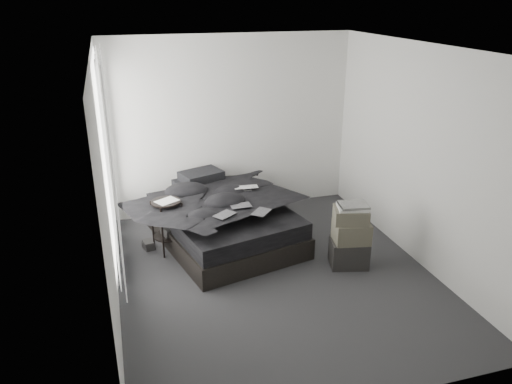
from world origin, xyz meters
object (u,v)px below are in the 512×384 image
object	(u,v)px
bed	(224,232)
box_lower	(349,253)
side_stand	(168,226)
laptop	(247,184)

from	to	relation	value
bed	box_lower	size ratio (longest dim) A/B	4.53
side_stand	box_lower	size ratio (longest dim) A/B	1.54
bed	side_stand	world-z (taller)	side_stand
bed	side_stand	size ratio (longest dim) A/B	2.94
laptop	side_stand	world-z (taller)	laptop
laptop	side_stand	bearing A→B (deg)	-165.33
box_lower	side_stand	bearing A→B (deg)	154.31
bed	side_stand	distance (m)	0.78
laptop	box_lower	world-z (taller)	laptop
side_stand	box_lower	distance (m)	2.30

